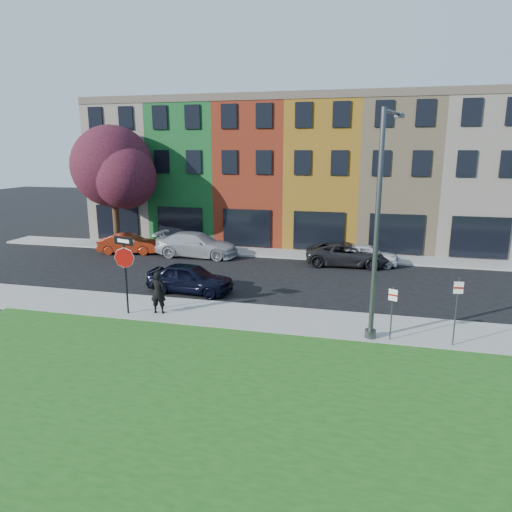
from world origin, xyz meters
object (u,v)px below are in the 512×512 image
(stop_sign, at_px, (124,259))
(man, at_px, (158,292))
(sedan_near, at_px, (190,278))
(street_lamp, at_px, (379,227))

(stop_sign, xyz_separation_m, man, (1.25, 0.35, -1.43))
(man, xyz_separation_m, sedan_near, (0.10, 3.34, -0.30))
(man, bearing_deg, street_lamp, 169.33)
(stop_sign, relative_size, street_lamp, 0.41)
(stop_sign, distance_m, man, 1.93)
(man, bearing_deg, stop_sign, 7.17)
(street_lamp, bearing_deg, sedan_near, 173.58)
(street_lamp, bearing_deg, stop_sign, -163.29)
(man, height_order, street_lamp, street_lamp)
(stop_sign, relative_size, sedan_near, 0.75)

